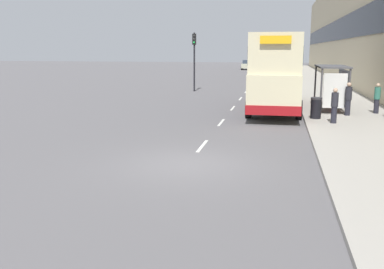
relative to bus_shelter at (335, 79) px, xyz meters
The scene contains 21 objects.
ground_plane 13.91m from the bus_shelter, 114.75° to the right, with size 220.00×220.00×0.00m, color #5B595B.
pavement 26.05m from the bus_shelter, 88.40° to the left, with size 5.00×93.00×0.14m.
terrace_facade 26.77m from the bus_shelter, 79.71° to the left, with size 3.10×93.00×12.64m.
lane_mark_0 11.59m from the bus_shelter, 120.30° to the right, with size 0.12×2.00×0.01m.
lane_mark_1 7.60m from the bus_shelter, 141.63° to the right, with size 0.12×2.00×0.01m.
lane_mark_2 6.11m from the bus_shelter, behind, with size 0.12×2.00×0.01m.
lane_mark_3 8.57m from the bus_shelter, 133.67° to the left, with size 0.12×2.00×0.01m.
lane_mark_4 12.87m from the bus_shelter, 116.95° to the left, with size 0.12×2.00×0.01m.
lane_mark_5 17.73m from the bus_shelter, 109.11° to the left, with size 0.12×2.00×0.01m.
lane_mark_6 22.79m from the bus_shelter, 104.72° to the left, with size 0.12×2.00×0.01m.
lane_mark_7 27.95m from the bus_shelter, 101.95° to the left, with size 0.12×2.00×0.01m.
bus_shelter is the anchor object (origin of this frame).
double_decker_bus_near 3.38m from the bus_shelter, 168.97° to the left, with size 2.85×11.45×4.30m.
car_0 28.34m from the bus_shelter, 95.87° to the left, with size 2.09×3.83×1.83m.
car_1 53.40m from the bus_shelter, 99.41° to the left, with size 1.95×4.31×1.69m.
pedestrian_at_shelter 1.68m from the bus_shelter, 72.09° to the left, with size 0.36×0.36×1.82m.
pedestrian_1 2.09m from the bus_shelter, 75.31° to the right, with size 0.34×0.34×1.71m.
pedestrian_2 2.43m from the bus_shelter, 20.19° to the right, with size 0.32×0.32×1.61m.
pedestrian_4 4.61m from the bus_shelter, 96.46° to the right, with size 0.32×0.32×1.64m.
litter_bin 3.65m from the bus_shelter, 110.75° to the right, with size 0.55×0.55×1.05m.
traffic_light_far_kerb 14.99m from the bus_shelter, 132.99° to the left, with size 0.30×0.32×4.91m.
Camera 1 is at (2.68, -12.57, 3.51)m, focal length 40.00 mm.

